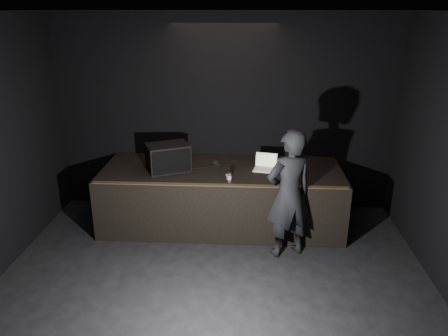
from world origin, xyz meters
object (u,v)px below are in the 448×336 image
Objects in this scene: laptop at (265,165)px; person at (289,194)px; beer_can at (230,178)px; stage_riser at (222,196)px; stage_monitor at (168,158)px.

person is (0.31, -1.00, -0.08)m from laptop.
beer_can is 0.96m from person.
person reaches higher than laptop.
laptop reaches higher than stage_riser.
stage_monitor is 1.15m from beer_can.
person is (1.04, -0.95, 0.48)m from stage_riser.
laptop is 0.21× the size of person.
person is at bearing -61.43° from laptop.
laptop is 0.85m from beer_can.
laptop reaches higher than beer_can.
stage_monitor is at bearing -47.57° from person.
beer_can is (0.16, -0.58, 0.58)m from stage_riser.
stage_monitor is (-0.88, -0.11, 0.72)m from stage_riser.
stage_riser is 0.92m from laptop.
beer_can is at bearing -74.74° from stage_riser.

